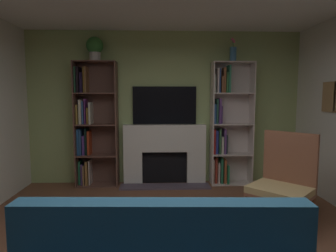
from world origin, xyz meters
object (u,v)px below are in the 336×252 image
object	(u,v)px
tv	(165,105)
bookshelf_left	(91,125)
vase_with_flowers	(233,53)
potted_plant	(95,47)
armchair	(284,180)
fireplace	(165,153)
bookshelf_right	(226,126)

from	to	relation	value
tv	bookshelf_left	bearing A→B (deg)	-176.00
bookshelf_left	vase_with_flowers	distance (m)	2.80
potted_plant	armchair	distance (m)	3.64
tv	potted_plant	bearing A→B (deg)	-174.27
fireplace	armchair	world-z (taller)	armchair
armchair	fireplace	bearing A→B (deg)	129.35
bookshelf_right	armchair	size ratio (longest dim) A/B	1.91
bookshelf_right	vase_with_flowers	xyz separation A→B (m)	(0.10, -0.03, 1.29)
potted_plant	armchair	world-z (taller)	potted_plant
tv	vase_with_flowers	world-z (taller)	vase_with_flowers
bookshelf_right	potted_plant	distance (m)	2.67
fireplace	potted_plant	size ratio (longest dim) A/B	3.81
fireplace	bookshelf_left	world-z (taller)	bookshelf_left
fireplace	vase_with_flowers	size ratio (longest dim) A/B	3.81
bookshelf_left	vase_with_flowers	xyz separation A→B (m)	(2.50, -0.03, 1.26)
fireplace	bookshelf_right	xyz separation A→B (m)	(1.10, -0.01, 0.48)
bookshelf_right	fireplace	bearing A→B (deg)	179.25
fireplace	tv	distance (m)	0.86
bookshelf_left	potted_plant	distance (m)	1.35
armchair	bookshelf_right	bearing A→B (deg)	100.86
potted_plant	vase_with_flowers	bearing A→B (deg)	0.02
fireplace	bookshelf_left	bearing A→B (deg)	-179.17
tv	bookshelf_right	bearing A→B (deg)	-4.51
potted_plant	bookshelf_right	bearing A→B (deg)	0.83
tv	bookshelf_right	distance (m)	1.16
bookshelf_right	vase_with_flowers	distance (m)	1.29
vase_with_flowers	bookshelf_right	bearing A→B (deg)	161.71
fireplace	tv	size ratio (longest dim) A/B	1.38
bookshelf_left	bookshelf_right	bearing A→B (deg)	0.10
fireplace	vase_with_flowers	xyz separation A→B (m)	(1.20, -0.05, 1.77)
fireplace	tv	bearing A→B (deg)	90.00
vase_with_flowers	armchair	world-z (taller)	vase_with_flowers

